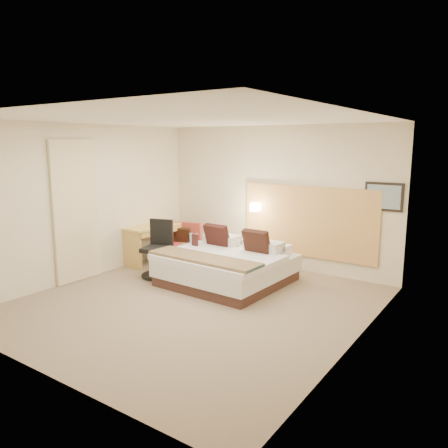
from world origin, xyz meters
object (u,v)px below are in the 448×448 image
Objects in this scene: bed at (227,265)px; desk_chair at (158,254)px; desk at (154,233)px; side_table at (194,257)px; lounge_chair at (181,246)px.

desk_chair is (-1.23, -0.40, 0.11)m from bed.
bed is 2.00m from desk.
lounge_chair is at bearing 143.66° from side_table.
side_table is 0.46× the size of desk.
lounge_chair is 0.86× the size of desk_chair.
bed reaches higher than lounge_chair.
desk_chair reaches higher than desk.
lounge_chair is at bearing 48.07° from desk.
bed is at bearing -6.62° from side_table.
bed is at bearing -22.83° from lounge_chair.
side_table is (0.79, -0.58, 0.00)m from lounge_chair.
desk is (-1.96, 0.27, 0.29)m from bed.
desk is (-1.15, 0.18, 0.29)m from side_table.
lounge_chair reaches higher than side_table.
side_table is 1.20m from desk.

